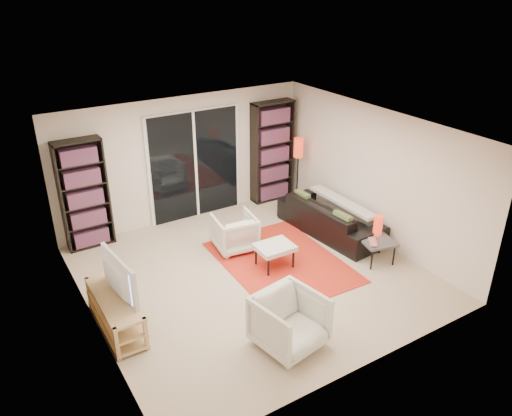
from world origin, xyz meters
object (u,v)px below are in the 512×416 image
object	(u,v)px
bookshelf_left	(84,195)
side_table	(377,242)
armchair_back	(235,232)
bookshelf_right	(272,152)
floor_lamp	(298,154)
ottoman	(275,248)
tv_stand	(116,311)
sofa	(330,217)
armchair_front	(290,322)

from	to	relation	value
bookshelf_left	side_table	xyz separation A→B (m)	(3.92, -3.07, -0.62)
armchair_back	bookshelf_right	bearing A→B (deg)	-132.31
armchair_back	floor_lamp	bearing A→B (deg)	-147.18
floor_lamp	ottoman	bearing A→B (deg)	-134.16
tv_stand	sofa	xyz separation A→B (m)	(4.24, 0.63, 0.05)
side_table	sofa	bearing A→B (deg)	90.27
bookshelf_right	tv_stand	bearing A→B (deg)	-149.16
tv_stand	armchair_back	size ratio (longest dim) A/B	1.94
bookshelf_left	sofa	distance (m)	4.39
tv_stand	floor_lamp	bearing A→B (deg)	23.97
armchair_front	bookshelf_left	bearing A→B (deg)	100.30
armchair_back	side_table	bearing A→B (deg)	145.87
tv_stand	floor_lamp	distance (m)	4.95
side_table	floor_lamp	size ratio (longest dim) A/B	0.44
tv_stand	sofa	distance (m)	4.29
armchair_back	sofa	bearing A→B (deg)	175.00
tv_stand	floor_lamp	size ratio (longest dim) A/B	0.96
bookshelf_left	ottoman	distance (m)	3.38
side_table	bookshelf_right	bearing A→B (deg)	91.40
ottoman	bookshelf_right	bearing A→B (deg)	57.65
sofa	side_table	distance (m)	1.21
sofa	ottoman	size ratio (longest dim) A/B	3.49
bookshelf_left	side_table	world-z (taller)	bookshelf_left
tv_stand	side_table	size ratio (longest dim) A/B	2.20
bookshelf_left	sofa	world-z (taller)	bookshelf_left
bookshelf_left	sofa	xyz separation A→B (m)	(3.92, -1.86, -0.67)
armchair_back	floor_lamp	size ratio (longest dim) A/B	0.49
armchair_back	armchair_front	xyz separation A→B (m)	(-0.64, -2.56, 0.05)
tv_stand	ottoman	xyz separation A→B (m)	(2.70, 0.17, 0.08)
armchair_back	armchair_front	bearing A→B (deg)	83.61
bookshelf_left	side_table	distance (m)	5.02
bookshelf_right	floor_lamp	size ratio (longest dim) A/B	1.47
bookshelf_right	tv_stand	size ratio (longest dim) A/B	1.53
floor_lamp	sofa	bearing A→B (deg)	-99.31
bookshelf_left	ottoman	bearing A→B (deg)	-44.25
sofa	armchair_front	xyz separation A→B (m)	(-2.44, -2.16, 0.06)
tv_stand	sofa	size ratio (longest dim) A/B	0.65
tv_stand	ottoman	world-z (taller)	tv_stand
armchair_front	ottoman	bearing A→B (deg)	52.20
bookshelf_left	bookshelf_right	world-z (taller)	bookshelf_right
sofa	ottoman	bearing A→B (deg)	101.63
ottoman	bookshelf_left	bearing A→B (deg)	135.75
bookshelf_left	floor_lamp	xyz separation A→B (m)	(4.14, -0.51, 0.12)
sofa	bookshelf_right	bearing A→B (deg)	-2.72
tv_stand	ottoman	distance (m)	2.71
tv_stand	bookshelf_right	bearing A→B (deg)	30.84
tv_stand	armchair_front	size ratio (longest dim) A/B	1.67
bookshelf_right	tv_stand	world-z (taller)	bookshelf_right
armchair_front	sofa	bearing A→B (deg)	31.61
ottoman	floor_lamp	world-z (taller)	floor_lamp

